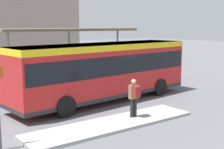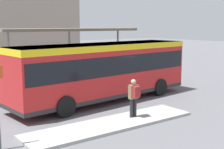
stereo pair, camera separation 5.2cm
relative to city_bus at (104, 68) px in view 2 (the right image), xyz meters
The scene contains 8 objects.
ground_plane 1.82m from the city_bus, behind, with size 120.00×120.00×0.00m, color #5B5B60.
curb_island 4.62m from the city_bus, 120.22° to the right, with size 7.56×1.80×0.12m.
city_bus is the anchor object (origin of this frame).
pedestrian_waiting 3.80m from the city_bus, 104.58° to the right, with size 0.41×0.43×1.67m.
bicycle_orange 9.00m from the city_bus, 19.26° to the left, with size 0.48×1.67×0.72m.
bicycle_red 9.66m from the city_bus, 22.86° to the left, with size 0.48×1.74×0.75m.
station_shelter 6.36m from the city_bus, 79.13° to the left, with size 10.14×2.86×3.86m.
potted_planter_near_shelter 5.27m from the city_bus, 45.15° to the left, with size 0.77×0.77×1.23m.
Camera 2 is at (-9.44, -13.64, 4.08)m, focal length 50.00 mm.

